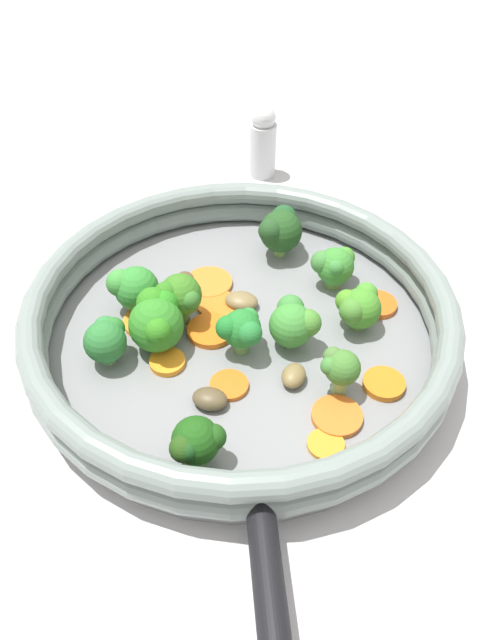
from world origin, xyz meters
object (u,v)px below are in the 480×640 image
at_px(mushroom_piece_3, 241,301).
at_px(carrot_slice_5, 222,303).
at_px(carrot_slice_7, 326,444).
at_px(broccoli_floret_3, 157,320).
at_px(mushroom_piece_1, 210,399).
at_px(skillet, 240,339).
at_px(broccoli_floret_6, 196,442).
at_px(broccoli_floret_5, 132,287).
at_px(carrot_slice_3, 229,385).
at_px(broccoli_floret_4, 179,296).
at_px(broccoli_floret_10, 280,229).
at_px(carrot_slice_4, 377,304).
at_px(carrot_slice_1, 209,283).
at_px(carrot_slice_8, 147,321).
at_px(broccoli_floret_8, 334,265).
at_px(carrot_slice_2, 210,331).
at_px(mushroom_piece_2, 185,280).
at_px(broccoli_floret_1, 294,322).
at_px(carrot_slice_6, 337,416).
at_px(salt_shaker, 263,142).
at_px(carrot_slice_9, 169,365).
at_px(broccoli_floret_9, 358,307).
at_px(broccoli_floret_2, 340,368).
at_px(broccoli_floret_7, 106,339).
at_px(broccoli_floret_0, 241,329).
at_px(carrot_slice_0, 384,384).
at_px(mushroom_piece_0, 294,376).

bearing_deg(mushroom_piece_3, carrot_slice_5, 50.84).
height_order(carrot_slice_5, carrot_slice_7, same).
bearing_deg(broccoli_floret_3, mushroom_piece_1, -176.79).
relative_size(skillet, broccoli_floret_3, 6.17).
xyz_separation_m(carrot_slice_5, broccoli_floret_6, (-0.14, 0.10, 0.02)).
bearing_deg(broccoli_floret_5, carrot_slice_3, -168.50).
bearing_deg(broccoli_floret_4, broccoli_floret_5, 38.05).
bearing_deg(broccoli_floret_10, carrot_slice_3, 132.88).
bearing_deg(carrot_slice_5, carrot_slice_4, -122.87).
distance_m(carrot_slice_1, carrot_slice_8, 0.08).
bearing_deg(carrot_slice_7, broccoli_floret_6, 66.60).
height_order(carrot_slice_5, broccoli_floret_3, broccoli_floret_3).
bearing_deg(broccoli_floret_8, broccoli_floret_6, 117.14).
bearing_deg(carrot_slice_2, broccoli_floret_8, -92.18).
distance_m(carrot_slice_3, broccoli_floret_3, 0.08).
xyz_separation_m(broccoli_floret_3, mushroom_piece_2, (0.06, -0.06, -0.02)).
xyz_separation_m(carrot_slice_7, broccoli_floret_1, (0.10, -0.04, 0.02)).
bearing_deg(carrot_slice_6, salt_shaker, -24.88).
relative_size(carrot_slice_9, broccoli_floret_9, 0.67).
relative_size(carrot_slice_8, carrot_slice_9, 1.41).
xyz_separation_m(carrot_slice_5, carrot_slice_6, (-0.16, -0.01, 0.00)).
height_order(carrot_slice_3, broccoli_floret_9, broccoli_floret_9).
distance_m(carrot_slice_4, broccoli_floret_8, 0.05).
height_order(skillet, carrot_slice_3, carrot_slice_3).
bearing_deg(carrot_slice_2, broccoli_floret_2, -154.30).
xyz_separation_m(broccoli_floret_5, broccoli_floret_8, (-0.07, -0.17, -0.00)).
distance_m(broccoli_floret_9, mushroom_piece_3, 0.11).
xyz_separation_m(broccoli_floret_7, mushroom_piece_3, (-0.00, -0.13, -0.02)).
height_order(carrot_slice_3, broccoli_floret_10, broccoli_floret_10).
height_order(broccoli_floret_0, mushroom_piece_2, broccoli_floret_0).
distance_m(carrot_slice_7, carrot_slice_9, 0.15).
relative_size(carrot_slice_6, broccoli_floret_8, 0.91).
relative_size(broccoli_floret_2, mushroom_piece_2, 1.81).
xyz_separation_m(carrot_slice_5, broccoli_floret_8, (-0.03, -0.10, 0.02)).
xyz_separation_m(carrot_slice_7, salt_shaker, (0.37, -0.19, 0.03)).
distance_m(broccoli_floret_2, broccoli_floret_3, 0.16).
bearing_deg(salt_shaker, carrot_slice_9, 133.78).
bearing_deg(carrot_slice_3, broccoli_floret_0, -45.60).
bearing_deg(carrot_slice_5, broccoli_floret_6, 143.41).
bearing_deg(broccoli_floret_8, skillet, 94.27).
bearing_deg(broccoli_floret_1, broccoli_floret_3, 58.96).
bearing_deg(broccoli_floret_10, carrot_slice_2, 118.32).
bearing_deg(broccoli_floret_7, broccoli_floret_9, -111.38).
bearing_deg(mushroom_piece_1, mushroom_piece_2, -20.60).
bearing_deg(carrot_slice_4, carrot_slice_1, 47.07).
relative_size(broccoli_floret_3, broccoli_floret_4, 1.15).
relative_size(carrot_slice_7, carrot_slice_8, 0.66).
distance_m(carrot_slice_0, broccoli_floret_0, 0.12).
relative_size(broccoli_floret_8, mushroom_piece_0, 1.70).
height_order(broccoli_floret_0, broccoli_floret_7, same).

